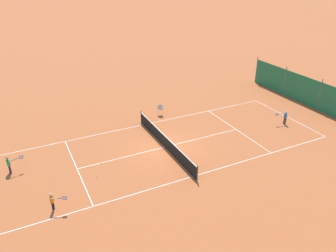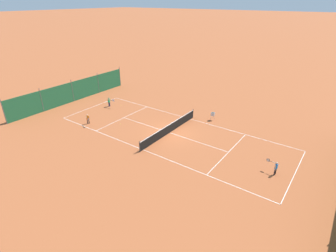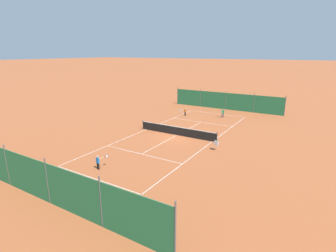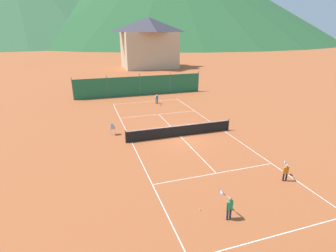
{
  "view_description": "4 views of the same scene",
  "coord_description": "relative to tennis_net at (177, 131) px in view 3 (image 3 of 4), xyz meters",
  "views": [
    {
      "loc": [
        18.68,
        -9.0,
        12.11
      ],
      "look_at": [
        -1.75,
        1.12,
        0.69
      ],
      "focal_mm": 35.0,
      "sensor_mm": 36.0,
      "label": 1
    },
    {
      "loc": [
        19.2,
        13.58,
        12.25
      ],
      "look_at": [
        0.47,
        0.13,
        0.98
      ],
      "focal_mm": 28.0,
      "sensor_mm": 36.0,
      "label": 2
    },
    {
      "loc": [
        -13.19,
        23.67,
        8.73
      ],
      "look_at": [
        1.16,
        -0.04,
        0.85
      ],
      "focal_mm": 28.0,
      "sensor_mm": 36.0,
      "label": 3
    },
    {
      "loc": [
        -7.27,
        -19.0,
        8.32
      ],
      "look_at": [
        -1.03,
        0.11,
        0.98
      ],
      "focal_mm": 28.0,
      "sensor_mm": 36.0,
      "label": 4
    }
  ],
  "objects": [
    {
      "name": "ball_hopper",
      "position": [
        -5.3,
        2.1,
        0.16
      ],
      "size": [
        0.36,
        0.36,
        0.89
      ],
      "color": "#B7B7BC",
      "rests_on": "ground"
    },
    {
      "name": "player_near_service",
      "position": [
        3.42,
        -8.37,
        0.14
      ],
      "size": [
        0.64,
        0.86,
        1.09
      ],
      "color": "black",
      "rests_on": "ground"
    },
    {
      "name": "windscreen_fence_far",
      "position": [
        -0.0,
        15.5,
        0.81
      ],
      "size": [
        17.28,
        0.08,
        2.9
      ],
      "color": "#236B42",
      "rests_on": "ground"
    },
    {
      "name": "player_near_baseline",
      "position": [
        -1.45,
        -10.27,
        0.2
      ],
      "size": [
        0.4,
        1.04,
        1.2
      ],
      "color": "#23284C",
      "rests_on": "ground"
    },
    {
      "name": "windscreen_fence_near",
      "position": [
        -0.0,
        -15.5,
        0.81
      ],
      "size": [
        17.28,
        0.08,
        2.9
      ],
      "color": "#236B42",
      "rests_on": "ground"
    },
    {
      "name": "tennis_ball_far_corner",
      "position": [
        1.47,
        -5.46,
        -0.47
      ],
      "size": [
        0.07,
        0.07,
        0.07
      ],
      "primitive_type": "sphere",
      "color": "#CCE033",
      "rests_on": "ground"
    },
    {
      "name": "tennis_net",
      "position": [
        0.0,
        0.0,
        0.0
      ],
      "size": [
        9.18,
        0.08,
        1.06
      ],
      "color": "#2D2D2D",
      "rests_on": "ground"
    },
    {
      "name": "tennis_ball_by_net_right",
      "position": [
        0.09,
        -4.83,
        -0.47
      ],
      "size": [
        0.07,
        0.07,
        0.07
      ],
      "primitive_type": "sphere",
      "color": "#CCE033",
      "rests_on": "ground"
    },
    {
      "name": "court_line_markings",
      "position": [
        0.0,
        0.0,
        -0.5
      ],
      "size": [
        8.25,
        23.85,
        0.01
      ],
      "color": "white",
      "rests_on": "ground"
    },
    {
      "name": "ground_plane",
      "position": [
        0.0,
        0.0,
        -0.5
      ],
      "size": [
        600.0,
        600.0,
        0.0
      ],
      "primitive_type": "plane",
      "color": "#A8542D"
    },
    {
      "name": "tennis_ball_near_corner",
      "position": [
        -2.44,
        -9.32,
        -0.47
      ],
      "size": [
        0.07,
        0.07,
        0.07
      ],
      "primitive_type": "sphere",
      "color": "#CCE033",
      "rests_on": "ground"
    },
    {
      "name": "player_far_baseline",
      "position": [
        0.96,
        10.59,
        0.17
      ],
      "size": [
        0.5,
        0.94,
        1.14
      ],
      "color": "black",
      "rests_on": "ground"
    }
  ]
}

